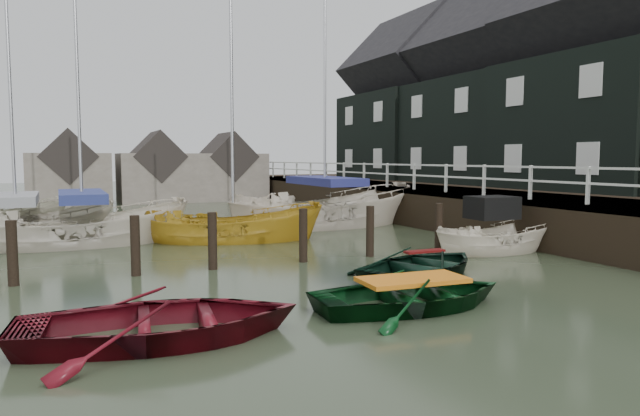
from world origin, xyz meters
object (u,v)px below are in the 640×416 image
sailboat_d (325,225)px  sailboat_c (234,240)px  rowboat_red (163,340)px  rowboat_dkgreen (424,276)px  sailboat_b (83,243)px  rowboat_green (412,308)px  motorboat (495,249)px  sailboat_a (17,243)px

sailboat_d → sailboat_c: bearing=116.7°
sailboat_c → rowboat_red: bearing=175.4°
rowboat_dkgreen → sailboat_b: bearing=18.6°
rowboat_red → rowboat_green: size_ratio=1.12×
rowboat_red → sailboat_b: sailboat_b is taller
rowboat_red → motorboat: 10.84m
rowboat_dkgreen → motorboat: (3.74, 1.84, 0.11)m
sailboat_d → motorboat: bearing=-168.0°
rowboat_green → sailboat_b: 11.85m
rowboat_dkgreen → motorboat: size_ratio=0.92×
sailboat_b → sailboat_d: 9.02m
sailboat_a → rowboat_dkgreen: bearing=-155.4°
rowboat_red → rowboat_green: rowboat_red is taller
sailboat_a → sailboat_c: 6.66m
rowboat_red → sailboat_d: 14.48m
rowboat_green → sailboat_b: bearing=29.5°
sailboat_c → sailboat_d: bearing=-45.2°
sailboat_c → sailboat_d: 4.96m
rowboat_red → rowboat_green: (4.42, -0.01, 0.00)m
rowboat_dkgreen → sailboat_a: size_ratio=0.34×
rowboat_green → rowboat_red: bearing=93.8°
sailboat_b → rowboat_green: bearing=-155.9°
sailboat_b → sailboat_c: size_ratio=1.06×
rowboat_green → sailboat_d: sailboat_d is taller
rowboat_red → sailboat_b: size_ratio=0.39×
sailboat_a → sailboat_b: bearing=-129.4°
rowboat_red → rowboat_dkgreen: size_ratio=1.12×
sailboat_b → sailboat_a: bearing=68.8°
rowboat_green → sailboat_a: size_ratio=0.34×
rowboat_green → sailboat_d: (3.83, 11.90, 0.06)m
motorboat → sailboat_b: 12.56m
sailboat_c → rowboat_dkgreen: bearing=-144.4°
rowboat_green → sailboat_c: (-0.57, 9.61, 0.01)m
sailboat_a → sailboat_c: sailboat_a is taller
rowboat_green → rowboat_dkgreen: size_ratio=1.00×
rowboat_green → sailboat_a: (-6.99, 11.37, 0.06)m
rowboat_red → rowboat_dkgreen: bearing=-63.2°
motorboat → sailboat_d: (-1.77, 7.78, -0.05)m
rowboat_red → sailboat_d: (8.25, 11.90, 0.06)m
motorboat → sailboat_b: (-10.71, 6.56, -0.05)m
rowboat_green → rowboat_dkgreen: same height
sailboat_a → sailboat_b: sailboat_a is taller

